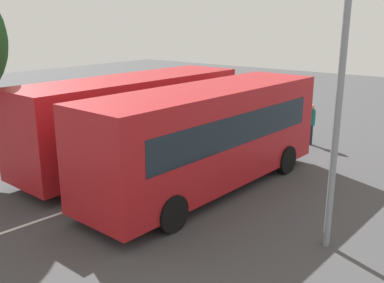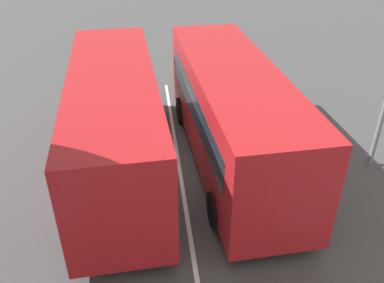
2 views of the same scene
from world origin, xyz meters
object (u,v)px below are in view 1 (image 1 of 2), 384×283
at_px(pedestrian, 311,121).
at_px(street_lamp, 332,64).
at_px(bus_far_left, 209,134).
at_px(bus_center_left, 135,117).

bearing_deg(pedestrian, street_lamp, 69.59).
height_order(bus_far_left, bus_center_left, same).
bearing_deg(pedestrian, bus_center_left, 13.10).
bearing_deg(bus_center_left, pedestrian, -29.25).
bearing_deg(bus_far_left, bus_center_left, 87.76).
height_order(bus_far_left, pedestrian, bus_far_left).
xyz_separation_m(bus_far_left, pedestrian, (7.00, -0.42, -0.76)).
bearing_deg(street_lamp, bus_far_left, -4.66).
xyz_separation_m(bus_center_left, pedestrian, (6.72, -4.08, -0.76)).
distance_m(bus_far_left, bus_center_left, 3.67).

